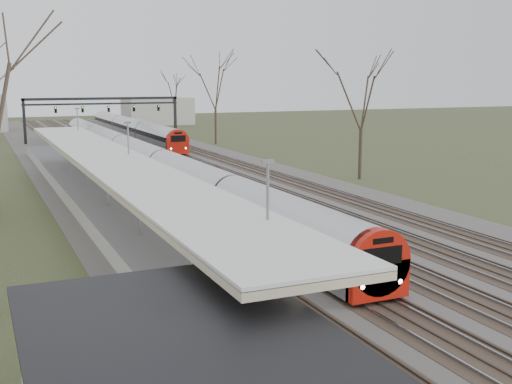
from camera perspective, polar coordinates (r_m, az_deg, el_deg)
track_bed at (r=62.16m, az=-8.22°, el=2.06°), size 24.00×160.00×0.22m
platform at (r=43.20m, az=-13.85°, el=-1.04°), size 3.50×69.00×1.00m
canopy at (r=38.28m, az=-12.87°, el=2.80°), size 4.10×50.00×3.11m
signal_gantry at (r=90.90m, az=-13.44°, el=7.46°), size 21.00×0.59×6.08m
tree_east_far at (r=55.32m, az=9.40°, el=8.56°), size 5.00×5.00×10.30m
train_near at (r=58.77m, az=-10.16°, el=2.94°), size 2.62×75.21×3.05m
train_far at (r=93.28m, az=-10.96°, el=5.50°), size 2.62×45.21×3.05m
passenger at (r=19.93m, az=2.24°, el=-9.85°), size 0.55×0.68×1.63m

